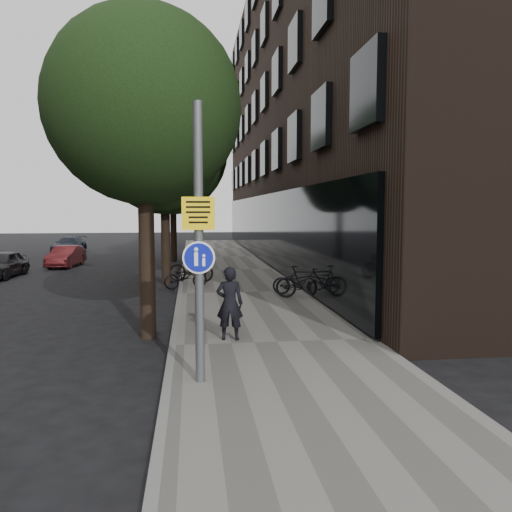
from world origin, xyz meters
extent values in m
plane|color=black|center=(0.00, 0.00, 0.00)|extent=(120.00, 120.00, 0.00)
cube|color=slate|center=(0.25, 10.00, 0.06)|extent=(4.50, 60.00, 0.12)
cube|color=slate|center=(-2.00, 10.00, 0.07)|extent=(0.15, 60.00, 0.13)
cube|color=black|center=(8.50, 22.00, 9.00)|extent=(12.00, 40.00, 18.00)
cylinder|color=black|center=(-2.60, 4.50, 1.60)|extent=(0.36, 0.36, 3.20)
sphere|color=black|center=(-2.60, 4.50, 5.30)|extent=(4.40, 4.40, 4.40)
sphere|color=black|center=(-2.20, 5.30, 4.30)|extent=(2.64, 2.64, 2.64)
cylinder|color=black|center=(-2.60, 13.00, 1.60)|extent=(0.36, 0.36, 3.20)
sphere|color=black|center=(-2.60, 13.00, 5.30)|extent=(5.00, 5.00, 5.00)
sphere|color=black|center=(-2.20, 13.80, 4.30)|extent=(3.00, 3.00, 3.00)
cylinder|color=black|center=(-2.60, 22.00, 1.60)|extent=(0.36, 0.36, 3.20)
sphere|color=black|center=(-2.60, 22.00, 5.30)|extent=(5.00, 5.00, 5.00)
sphere|color=black|center=(-2.20, 22.80, 4.30)|extent=(3.00, 3.00, 3.00)
cylinder|color=#595B5E|center=(-1.45, 1.01, 2.42)|extent=(0.15, 0.15, 4.60)
cube|color=yellow|center=(-1.45, 1.01, 2.93)|extent=(0.53, 0.07, 0.53)
cylinder|color=#0E18A1|center=(-1.45, 1.01, 2.21)|extent=(0.47, 0.05, 0.47)
cylinder|color=white|center=(-1.45, 1.01, 2.21)|extent=(0.53, 0.06, 0.53)
imported|color=black|center=(-0.76, 3.63, 0.94)|extent=(0.65, 0.48, 1.63)
imported|color=black|center=(2.00, 9.21, 0.58)|extent=(1.83, 0.98, 0.91)
imported|color=black|center=(2.00, 8.57, 0.65)|extent=(1.82, 0.81, 1.06)
imported|color=black|center=(-1.80, 11.03, 0.56)|extent=(1.76, 1.19, 0.87)
imported|color=black|center=(-1.61, 12.75, 0.67)|extent=(1.89, 0.98, 1.09)
imported|color=black|center=(-9.93, 16.00, 0.59)|extent=(1.61, 3.57, 1.19)
imported|color=maroon|center=(-8.13, 19.91, 0.55)|extent=(1.45, 3.42, 1.10)
imported|color=black|center=(-10.06, 28.95, 0.56)|extent=(1.97, 3.98, 1.11)
camera|label=1|loc=(-1.57, -7.18, 2.99)|focal=35.00mm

